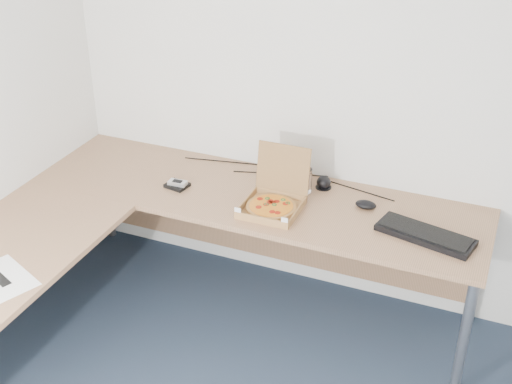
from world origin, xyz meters
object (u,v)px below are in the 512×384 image
at_px(pizza_box, 272,203).
at_px(keyboard, 425,235).
at_px(drinking_glass, 305,180).
at_px(desk, 166,226).
at_px(wallet, 177,185).

height_order(pizza_box, keyboard, pizza_box).
xyz_separation_m(pizza_box, drinking_glass, (0.09, 0.25, 0.03)).
xyz_separation_m(desk, keyboard, (1.25, 0.35, 0.04)).
bearing_deg(pizza_box, drinking_glass, 69.23).
relative_size(pizza_box, wallet, 2.89).
height_order(keyboard, wallet, keyboard).
xyz_separation_m(drinking_glass, wallet, (-0.67, -0.23, -0.06)).
relative_size(pizza_box, keyboard, 0.72).
bearing_deg(desk, wallet, 108.76).
height_order(pizza_box, wallet, pizza_box).
distance_m(desk, pizza_box, 0.56).
bearing_deg(drinking_glass, wallet, -161.48).
bearing_deg(drinking_glass, desk, -134.45).
relative_size(desk, drinking_glass, 18.46).
bearing_deg(wallet, pizza_box, 7.63).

